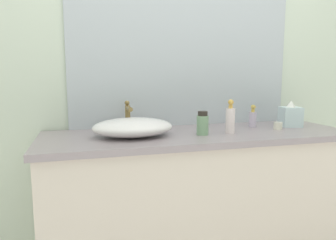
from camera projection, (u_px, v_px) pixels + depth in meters
The scene contains 10 objects.
bathroom_wall_rear at pixel (172, 62), 1.97m from camera, with size 6.00×0.06×2.60m, color silver.
vanity_counter at pixel (198, 209), 1.81m from camera, with size 1.72×0.56×0.90m.
wall_mirror_panel at pixel (184, 37), 1.93m from camera, with size 1.41×0.01×1.10m, color #B2BCC6.
sink_basin at pixel (133, 127), 1.62m from camera, with size 0.42×0.31×0.10m, color white.
faucet at pixel (128, 113), 1.77m from camera, with size 0.03×0.15×0.17m.
soap_dispenser at pixel (230, 119), 1.71m from camera, with size 0.05×0.05×0.19m.
lotion_bottle at pixel (203, 124), 1.67m from camera, with size 0.06×0.06×0.13m.
perfume_bottle at pixel (253, 118), 1.92m from camera, with size 0.05×0.05×0.14m.
tissue_box at pixel (290, 115), 1.94m from camera, with size 0.14×0.14×0.16m.
candle_jar at pixel (278, 126), 1.84m from camera, with size 0.05×0.05×0.04m, color silver.
Camera 1 is at (-0.56, -1.20, 1.22)m, focal length 33.45 mm.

